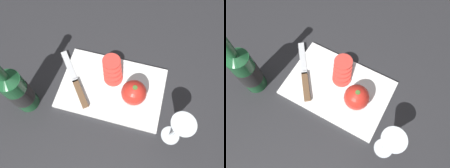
# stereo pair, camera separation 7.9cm
# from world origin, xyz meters

# --- Properties ---
(ground_plane) EXTENTS (3.00, 3.00, 0.00)m
(ground_plane) POSITION_xyz_m (0.00, 0.00, 0.00)
(ground_plane) COLOR #28282B
(cutting_board) EXTENTS (0.38, 0.25, 0.01)m
(cutting_board) POSITION_xyz_m (0.01, -0.03, 0.01)
(cutting_board) COLOR white
(cutting_board) RESTS_ON ground_plane
(wine_bottle) EXTENTS (0.08, 0.08, 0.32)m
(wine_bottle) POSITION_xyz_m (0.29, 0.10, 0.11)
(wine_bottle) COLOR #194C28
(wine_bottle) RESTS_ON ground_plane
(wine_glass) EXTENTS (0.07, 0.07, 0.16)m
(wine_glass) POSITION_xyz_m (-0.23, 0.09, 0.11)
(wine_glass) COLOR silver
(wine_glass) RESTS_ON ground_plane
(whole_tomato) EXTENTS (0.09, 0.09, 0.09)m
(whole_tomato) POSITION_xyz_m (-0.08, -0.01, 0.06)
(whole_tomato) COLOR red
(whole_tomato) RESTS_ON cutting_board
(knife) EXTENTS (0.18, 0.22, 0.01)m
(knife) POSITION_xyz_m (0.13, 0.01, 0.02)
(knife) COLOR silver
(knife) RESTS_ON cutting_board
(tomato_slice_stack_near) EXTENTS (0.09, 0.12, 0.04)m
(tomato_slice_stack_near) POSITION_xyz_m (0.02, -0.10, 0.03)
(tomato_slice_stack_near) COLOR #D63D33
(tomato_slice_stack_near) RESTS_ON cutting_board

